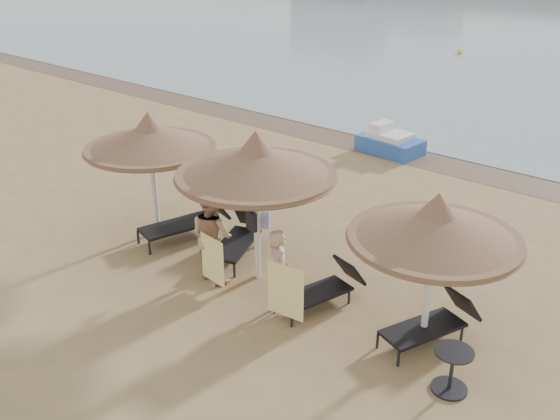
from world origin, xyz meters
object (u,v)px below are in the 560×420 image
at_px(palapa_center, 256,163).
at_px(pedal_boat, 389,142).
at_px(palapa_right, 436,226).
at_px(palapa_left, 150,138).
at_px(side_table, 451,372).
at_px(person_left, 212,229).
at_px(lounger_near_right, 325,287).
at_px(lounger_far_left, 189,220).
at_px(lounger_far_right, 435,321).
at_px(lounger_near_left, 240,236).
at_px(person_right, 279,266).

distance_m(palapa_center, pedal_boat, 8.69).
bearing_deg(palapa_center, palapa_right, 2.40).
relative_size(palapa_left, pedal_boat, 1.42).
bearing_deg(side_table, person_left, 179.00).
relative_size(person_left, pedal_boat, 1.06).
height_order(palapa_left, person_left, palapa_left).
xyz_separation_m(side_table, pedal_boat, (-6.31, 8.89, -0.01)).
relative_size(palapa_right, lounger_near_right, 1.51).
relative_size(palapa_center, lounger_far_left, 1.43).
relative_size(palapa_left, palapa_center, 0.93).
height_order(palapa_right, lounger_far_right, palapa_right).
height_order(palapa_center, lounger_far_right, palapa_center).
bearing_deg(palapa_center, lounger_near_right, 2.03).
distance_m(lounger_far_right, side_table, 1.27).
height_order(lounger_near_left, side_table, lounger_near_left).
xyz_separation_m(lounger_far_right, person_right, (-2.54, -1.04, 0.61)).
bearing_deg(lounger_far_left, palapa_center, 7.35).
relative_size(lounger_near_left, side_table, 2.79).
distance_m(lounger_near_left, lounger_far_right, 4.67).
bearing_deg(palapa_right, lounger_far_left, 178.07).
relative_size(palapa_left, lounger_near_left, 1.43).
xyz_separation_m(lounger_near_left, pedal_boat, (-0.86, 7.70, -0.05)).
bearing_deg(lounger_far_left, pedal_boat, 101.87).
xyz_separation_m(lounger_near_right, pedal_boat, (-3.45, 8.17, -0.02)).
relative_size(lounger_near_right, person_right, 0.95).
relative_size(side_table, pedal_boat, 0.35).
relative_size(person_left, person_right, 1.11).
bearing_deg(pedal_boat, lounger_near_left, -77.43).
distance_m(lounger_far_right, person_right, 2.81).
bearing_deg(person_left, person_right, -179.33).
xyz_separation_m(lounger_near_left, lounger_far_right, (4.66, -0.20, -0.02)).
xyz_separation_m(palapa_center, person_right, (1.14, -0.71, -1.46)).
relative_size(palapa_right, side_table, 3.86).
bearing_deg(pedal_boat, side_table, -48.47).
xyz_separation_m(palapa_left, lounger_near_left, (2.09, 0.52, -1.88)).
bearing_deg(palapa_center, side_table, -8.49).
bearing_deg(lounger_far_left, lounger_near_right, 11.53).
bearing_deg(pedal_boat, palapa_right, -49.92).
relative_size(lounger_near_right, pedal_boat, 0.90).
distance_m(palapa_left, person_right, 4.47).
bearing_deg(side_table, person_right, -179.27).
height_order(lounger_near_left, pedal_boat, pedal_boat).
bearing_deg(lounger_far_right, palapa_center, -153.68).
bearing_deg(person_right, pedal_boat, -44.03).
relative_size(palapa_left, palapa_right, 1.04).
relative_size(lounger_near_left, lounger_near_right, 1.09).
bearing_deg(person_right, side_table, -151.77).
distance_m(lounger_near_left, pedal_boat, 7.74).
bearing_deg(person_left, palapa_right, -165.43).
bearing_deg(palapa_right, side_table, -42.82).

